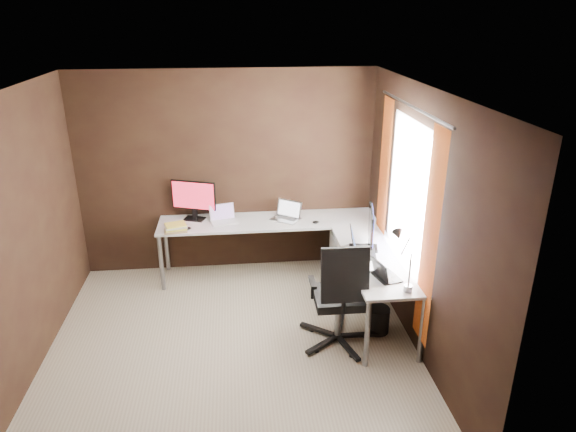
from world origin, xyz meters
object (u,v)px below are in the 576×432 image
object	(u,v)px
monitor_right	(371,227)
laptop_black_small	(384,274)
laptop_white	(223,218)
office_chair	(339,314)
monitor_left	(194,198)
book_stack	(176,227)
drawer_pedestal	(350,261)
wastebasket	(378,320)
laptop_black_big	(359,248)
desk_lamp	(402,252)
laptop_silver	(287,215)

from	to	relation	value
monitor_right	laptop_black_small	distance (m)	0.68
laptop_white	office_chair	bearing A→B (deg)	-68.01
monitor_left	book_stack	bearing A→B (deg)	-100.69
drawer_pedestal	monitor_left	bearing A→B (deg)	165.06
book_stack	wastebasket	distance (m)	2.50
laptop_black_big	laptop_black_small	xyz separation A→B (m)	(0.11, -0.57, -0.01)
monitor_right	office_chair	distance (m)	0.99
laptop_black_small	desk_lamp	world-z (taller)	desk_lamp
monitor_left	monitor_right	xyz separation A→B (m)	(1.91, -1.06, -0.02)
laptop_black_big	wastebasket	xyz separation A→B (m)	(0.14, -0.39, -0.65)
laptop_white	laptop_black_small	world-z (taller)	laptop_white
laptop_black_small	laptop_black_big	bearing A→B (deg)	-3.52
office_chair	book_stack	bearing A→B (deg)	142.43
laptop_white	office_chair	world-z (taller)	office_chair
laptop_white	laptop_silver	bearing A→B (deg)	-14.20
monitor_right	office_chair	xyz separation A→B (m)	(-0.44, -0.61, -0.65)
wastebasket	drawer_pedestal	bearing A→B (deg)	93.90
laptop_white	desk_lamp	world-z (taller)	desk_lamp
laptop_white	wastebasket	world-z (taller)	laptop_white
monitor_left	laptop_black_small	world-z (taller)	monitor_left
monitor_left	wastebasket	world-z (taller)	monitor_left
laptop_silver	book_stack	bearing A→B (deg)	-134.45
monitor_right	wastebasket	world-z (taller)	monitor_right
office_chair	wastebasket	world-z (taller)	office_chair
monitor_right	laptop_black_small	size ratio (longest dim) A/B	1.64
monitor_left	office_chair	world-z (taller)	monitor_left
drawer_pedestal	monitor_left	size ratio (longest dim) A/B	1.12
drawer_pedestal	book_stack	xyz separation A→B (m)	(-2.05, 0.15, 0.47)
laptop_white	laptop_black_small	xyz separation A→B (m)	(1.54, -1.58, -0.00)
laptop_black_big	monitor_right	bearing A→B (deg)	-50.93
laptop_black_big	desk_lamp	world-z (taller)	desk_lamp
laptop_black_big	laptop_black_small	distance (m)	0.58
book_stack	office_chair	size ratio (longest dim) A/B	0.25
drawer_pedestal	laptop_black_big	distance (m)	0.81
drawer_pedestal	laptop_white	bearing A→B (deg)	166.15
drawer_pedestal	desk_lamp	xyz separation A→B (m)	(0.12, -1.41, 0.80)
office_chair	wastebasket	bearing A→B (deg)	19.25
laptop_silver	office_chair	xyz separation A→B (m)	(0.35, -1.54, -0.45)
book_stack	desk_lamp	size ratio (longest dim) A/B	0.49
laptop_white	laptop_silver	world-z (taller)	laptop_silver
book_stack	laptop_white	bearing A→B (deg)	21.67
laptop_black_small	wastebasket	distance (m)	0.66
laptop_white	office_chair	xyz separation A→B (m)	(1.13, -1.54, -0.44)
monitor_right	wastebasket	bearing A→B (deg)	-167.37
laptop_white	office_chair	size ratio (longest dim) A/B	0.30
monitor_left	office_chair	size ratio (longest dim) A/B	0.47
wastebasket	laptop_black_small	bearing A→B (deg)	-99.80
desk_lamp	wastebasket	size ratio (longest dim) A/B	2.14
laptop_silver	laptop_white	bearing A→B (deg)	-143.78
drawer_pedestal	desk_lamp	world-z (taller)	desk_lamp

